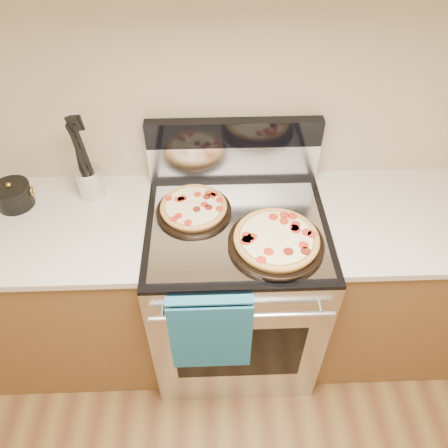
{
  "coord_description": "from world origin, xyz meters",
  "views": [
    {
      "loc": [
        -0.1,
        0.37,
        2.2
      ],
      "look_at": [
        -0.06,
        1.55,
        1.02
      ],
      "focal_mm": 35.0,
      "sensor_mm": 36.0,
      "label": 1
    }
  ],
  "objects_px": {
    "range_body": "(235,291)",
    "pepperoni_pizza_back": "(194,208)",
    "utensil_crock": "(90,182)",
    "saucepan": "(14,196)",
    "pepperoni_pizza_front": "(276,240)"
  },
  "relations": [
    {
      "from": "range_body",
      "to": "utensil_crock",
      "type": "height_order",
      "value": "utensil_crock"
    },
    {
      "from": "range_body",
      "to": "saucepan",
      "type": "relative_size",
      "value": 5.83
    },
    {
      "from": "range_body",
      "to": "pepperoni_pizza_front",
      "type": "distance_m",
      "value": 0.54
    },
    {
      "from": "utensil_crock",
      "to": "range_body",
      "type": "bearing_deg",
      "value": -19.16
    },
    {
      "from": "pepperoni_pizza_front",
      "to": "saucepan",
      "type": "bearing_deg",
      "value": 165.11
    },
    {
      "from": "range_body",
      "to": "pepperoni_pizza_back",
      "type": "distance_m",
      "value": 0.53
    },
    {
      "from": "range_body",
      "to": "utensil_crock",
      "type": "relative_size",
      "value": 6.35
    },
    {
      "from": "utensil_crock",
      "to": "saucepan",
      "type": "relative_size",
      "value": 0.92
    },
    {
      "from": "pepperoni_pizza_back",
      "to": "saucepan",
      "type": "xyz_separation_m",
      "value": [
        -0.78,
        0.09,
        0.01
      ]
    },
    {
      "from": "range_body",
      "to": "pepperoni_pizza_back",
      "type": "height_order",
      "value": "pepperoni_pizza_back"
    },
    {
      "from": "pepperoni_pizza_back",
      "to": "range_body",
      "type": "bearing_deg",
      "value": -21.25
    },
    {
      "from": "pepperoni_pizza_back",
      "to": "saucepan",
      "type": "height_order",
      "value": "saucepan"
    },
    {
      "from": "range_body",
      "to": "pepperoni_pizza_front",
      "type": "relative_size",
      "value": 2.4
    },
    {
      "from": "pepperoni_pizza_front",
      "to": "utensil_crock",
      "type": "xyz_separation_m",
      "value": [
        -0.78,
        0.35,
        0.03
      ]
    },
    {
      "from": "pepperoni_pizza_back",
      "to": "pepperoni_pizza_front",
      "type": "bearing_deg",
      "value": -31.57
    }
  ]
}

